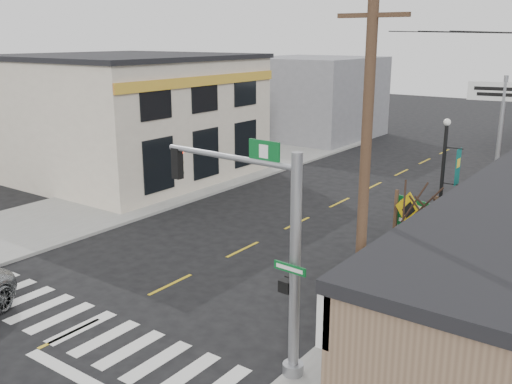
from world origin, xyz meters
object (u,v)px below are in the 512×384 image
Objects in this scene: utility_pole_near at (364,195)px; bare_tree at (428,196)px; dance_center_sign at (502,112)px; guide_sign at (414,223)px; fire_hydrant at (463,297)px; lamp_post at (444,177)px; traffic_signal_pole at (271,238)px.

bare_tree is at bearing 89.39° from utility_pole_near.
utility_pole_near reaches higher than dance_center_sign.
dance_center_sign reaches higher than guide_sign.
fire_hydrant is 0.16× the size of bare_tree.
lamp_post is at bearing 108.21° from guide_sign.
lamp_post is at bearing -105.34° from dance_center_sign.
traffic_signal_pole is 15.54m from dance_center_sign.
traffic_signal_pole is 7.15m from fire_hydrant.
lamp_post reaches higher than fire_hydrant.
utility_pole_near is at bearing -97.54° from dance_center_sign.
traffic_signal_pole is at bearing -111.88° from bare_tree.
utility_pole_near is at bearing 22.07° from traffic_signal_pole.
lamp_post is (-2.14, 4.11, 2.54)m from fire_hydrant.
traffic_signal_pole is at bearing -104.94° from dance_center_sign.
utility_pole_near is at bearing -92.58° from lamp_post.
lamp_post is at bearing 96.42° from utility_pole_near.
utility_pole_near is at bearing -90.00° from bare_tree.
guide_sign is at bearing 145.33° from fire_hydrant.
utility_pole_near is at bearing -101.03° from fire_hydrant.
fire_hydrant is 6.67m from utility_pole_near.
guide_sign is (0.77, 7.32, -1.47)m from traffic_signal_pole.
traffic_signal_pole is 1.93× the size of guide_sign.
guide_sign is 2.80m from lamp_post.
bare_tree is at bearing -96.58° from dance_center_sign.
utility_pole_near reaches higher than bare_tree.
utility_pole_near is (-0.00, -4.22, 0.98)m from bare_tree.
lamp_post is 5.18m from bare_tree.
bare_tree reaches higher than fire_hydrant.
utility_pole_near reaches higher than fire_hydrant.
traffic_signal_pole reaches higher than fire_hydrant.
guide_sign is 0.57× the size of lamp_post.
fire_hydrant is at bearing -72.10° from lamp_post.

